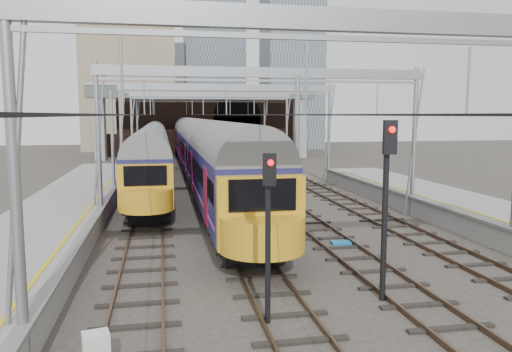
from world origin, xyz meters
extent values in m
plane|color=#38332D|center=(0.00, 0.00, 0.00)|extent=(160.00, 160.00, 0.00)
cube|color=gray|center=(-10.20, 2.50, 0.55)|extent=(4.20, 55.00, 1.10)
cube|color=slate|center=(-8.15, 2.50, 1.05)|extent=(0.35, 55.00, 0.12)
cube|color=gold|center=(-8.65, 2.50, 1.11)|extent=(0.12, 55.00, 0.01)
cube|color=#4C3828|center=(-6.72, 15.00, 0.09)|extent=(0.08, 80.00, 0.16)
cube|color=#4C3828|center=(-5.28, 15.00, 0.09)|extent=(0.08, 80.00, 0.16)
cube|color=black|center=(-6.00, 15.00, 0.01)|extent=(2.40, 80.00, 0.14)
cube|color=#4C3828|center=(-2.72, 15.00, 0.09)|extent=(0.08, 80.00, 0.16)
cube|color=#4C3828|center=(-1.28, 15.00, 0.09)|extent=(0.08, 80.00, 0.16)
cube|color=black|center=(-2.00, 15.00, 0.01)|extent=(2.40, 80.00, 0.14)
cube|color=#4C3828|center=(1.28, 15.00, 0.09)|extent=(0.08, 80.00, 0.16)
cube|color=#4C3828|center=(2.72, 15.00, 0.09)|extent=(0.08, 80.00, 0.16)
cube|color=black|center=(2.00, 15.00, 0.01)|extent=(2.40, 80.00, 0.14)
cube|color=#4C3828|center=(5.28, 15.00, 0.09)|extent=(0.08, 80.00, 0.16)
cube|color=#4C3828|center=(6.72, 15.00, 0.09)|extent=(0.08, 80.00, 0.16)
cube|color=black|center=(6.00, 15.00, 0.01)|extent=(2.40, 80.00, 0.14)
cylinder|color=gray|center=(-8.20, -6.00, 4.00)|extent=(0.24, 0.24, 8.00)
cube|color=gray|center=(0.00, -6.00, 7.60)|extent=(16.80, 0.28, 0.50)
cylinder|color=gray|center=(-8.20, 8.00, 4.00)|extent=(0.24, 0.24, 8.00)
cylinder|color=gray|center=(8.20, 8.00, 4.00)|extent=(0.24, 0.24, 8.00)
cube|color=gray|center=(0.00, 8.00, 7.60)|extent=(16.80, 0.28, 0.50)
cylinder|color=gray|center=(-8.20, 22.00, 4.00)|extent=(0.24, 0.24, 8.00)
cylinder|color=gray|center=(8.20, 22.00, 4.00)|extent=(0.24, 0.24, 8.00)
cube|color=gray|center=(0.00, 22.00, 7.60)|extent=(16.80, 0.28, 0.50)
cylinder|color=gray|center=(-8.20, 36.00, 4.00)|extent=(0.24, 0.24, 8.00)
cylinder|color=gray|center=(8.20, 36.00, 4.00)|extent=(0.24, 0.24, 8.00)
cube|color=gray|center=(0.00, 36.00, 7.60)|extent=(16.80, 0.28, 0.50)
cylinder|color=gray|center=(-8.20, 48.00, 4.00)|extent=(0.24, 0.24, 8.00)
cylinder|color=gray|center=(8.20, 48.00, 4.00)|extent=(0.24, 0.24, 8.00)
cube|color=gray|center=(0.00, 48.00, 7.60)|extent=(16.80, 0.28, 0.50)
cube|color=black|center=(-6.00, 15.00, 5.50)|extent=(0.03, 80.00, 0.03)
cube|color=black|center=(-2.00, 15.00, 5.50)|extent=(0.03, 80.00, 0.03)
cube|color=black|center=(2.00, 15.00, 5.50)|extent=(0.03, 80.00, 0.03)
cube|color=black|center=(6.00, 15.00, 5.50)|extent=(0.03, 80.00, 0.03)
cube|color=black|center=(2.00, 52.00, 4.50)|extent=(26.00, 2.00, 9.00)
cube|color=black|center=(5.00, 50.98, 2.60)|extent=(6.50, 0.10, 5.20)
cylinder|color=black|center=(5.00, 50.98, 5.20)|extent=(6.50, 0.10, 6.50)
cube|color=black|center=(-10.00, 51.00, 1.50)|extent=(6.00, 1.50, 3.00)
cube|color=gray|center=(-12.50, 46.00, 4.10)|extent=(1.20, 2.50, 8.20)
cube|color=gray|center=(12.50, 46.00, 4.10)|extent=(1.20, 2.50, 8.20)
cube|color=#57625C|center=(0.00, 46.00, 8.20)|extent=(28.00, 3.00, 1.40)
cube|color=gray|center=(0.00, 46.00, 9.10)|extent=(28.00, 3.00, 0.30)
cube|color=tan|center=(-10.00, 66.00, 11.00)|extent=(14.00, 12.00, 22.00)
cube|color=#4C5660|center=(4.00, 72.00, 16.00)|extent=(10.00, 10.00, 32.00)
cube|color=gray|center=(-2.00, 80.00, 9.00)|extent=(18.00, 14.00, 18.00)
cube|color=black|center=(-2.00, 34.31, 0.35)|extent=(2.37, 70.12, 0.70)
cube|color=#121741|center=(-2.00, 34.31, 2.35)|extent=(3.02, 70.12, 2.69)
cylinder|color=slate|center=(-2.00, 34.31, 3.69)|extent=(2.95, 69.62, 2.95)
cube|color=black|center=(-2.00, 34.31, 2.78)|extent=(3.04, 68.92, 0.81)
cube|color=#C03C78|center=(-2.00, 34.31, 1.59)|extent=(3.04, 69.12, 0.13)
cube|color=gold|center=(-2.00, -0.90, 2.25)|extent=(2.95, 0.60, 2.49)
cube|color=black|center=(-2.00, -1.07, 2.88)|extent=(2.26, 0.08, 1.08)
cube|color=black|center=(-6.00, 30.36, 0.35)|extent=(2.09, 46.39, 0.70)
cube|color=#121741|center=(-6.00, 30.36, 2.19)|extent=(2.66, 46.39, 2.37)
cylinder|color=slate|center=(-6.00, 30.36, 3.37)|extent=(2.61, 45.89, 2.61)
cube|color=black|center=(-6.00, 30.36, 2.57)|extent=(2.68, 45.19, 0.71)
cube|color=#C03C78|center=(-6.00, 30.36, 1.52)|extent=(2.68, 45.39, 0.11)
cube|color=gold|center=(-6.00, 7.01, 2.09)|extent=(2.61, 0.60, 2.17)
cube|color=black|center=(-6.00, 6.84, 2.66)|extent=(1.99, 0.08, 0.95)
cylinder|color=black|center=(-2.54, -4.48, 2.20)|extent=(0.15, 0.15, 4.40)
cube|color=black|center=(-2.54, -4.66, 4.13)|extent=(0.37, 0.30, 0.83)
sphere|color=red|center=(-2.54, -4.78, 4.31)|extent=(0.17, 0.17, 0.17)
cylinder|color=black|center=(1.16, -3.52, 2.60)|extent=(0.17, 0.17, 5.19)
cube|color=black|center=(1.16, -3.70, 4.87)|extent=(0.40, 0.22, 0.97)
sphere|color=red|center=(1.16, -3.82, 5.08)|extent=(0.19, 0.19, 0.19)
cube|color=#176CAC|center=(-0.53, 7.18, 0.05)|extent=(0.97, 0.77, 0.10)
cube|color=#176CAC|center=(-0.44, 1.60, 0.05)|extent=(0.90, 0.75, 0.09)
cube|color=#176CAC|center=(2.26, 2.93, 0.05)|extent=(0.90, 0.69, 0.10)
camera|label=1|loc=(-5.21, -16.89, 5.50)|focal=35.00mm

